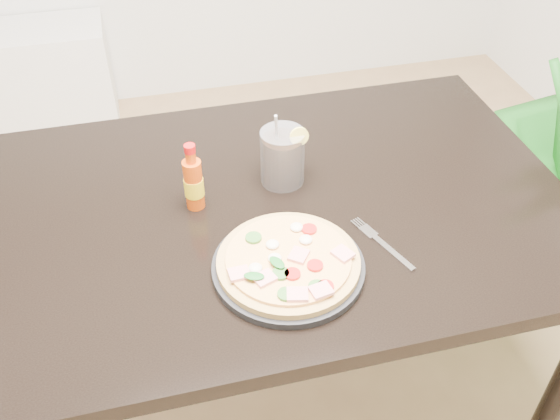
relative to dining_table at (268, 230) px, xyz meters
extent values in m
cube|color=black|center=(0.00, 0.00, 0.06)|extent=(1.40, 0.90, 0.04)
cylinder|color=black|center=(-0.64, 0.39, -0.31)|extent=(0.06, 0.06, 0.71)
cylinder|color=black|center=(0.64, 0.39, -0.31)|extent=(0.06, 0.06, 0.71)
cylinder|color=black|center=(-0.01, -0.22, 0.09)|extent=(0.31, 0.31, 0.02)
cylinder|color=tan|center=(-0.01, -0.22, 0.11)|extent=(0.29, 0.29, 0.01)
cylinder|color=#FABE6C|center=(-0.01, -0.22, 0.12)|extent=(0.25, 0.25, 0.01)
cube|color=pink|center=(0.03, -0.32, 0.12)|extent=(0.05, 0.04, 0.01)
cube|color=pink|center=(-0.11, -0.24, 0.12)|extent=(0.04, 0.04, 0.01)
cube|color=pink|center=(-0.02, -0.32, 0.12)|extent=(0.05, 0.04, 0.01)
cube|color=pink|center=(0.01, -0.22, 0.12)|extent=(0.05, 0.05, 0.01)
cube|color=pink|center=(0.10, -0.24, 0.12)|extent=(0.05, 0.05, 0.01)
cube|color=pink|center=(-0.07, -0.26, 0.12)|extent=(0.05, 0.05, 0.01)
cylinder|color=red|center=(-0.01, -0.26, 0.12)|extent=(0.03, 0.03, 0.01)
cylinder|color=red|center=(0.06, -0.15, 0.12)|extent=(0.03, 0.03, 0.01)
cylinder|color=red|center=(0.04, -0.31, 0.12)|extent=(0.03, 0.03, 0.01)
cylinder|color=red|center=(0.04, -0.25, 0.12)|extent=(0.03, 0.03, 0.01)
cylinder|color=#357125|center=(0.02, -0.31, 0.12)|extent=(0.03, 0.03, 0.01)
cylinder|color=#357125|center=(-0.06, -0.15, 0.12)|extent=(0.03, 0.03, 0.01)
cylinder|color=#357125|center=(-0.04, -0.31, 0.12)|extent=(0.03, 0.03, 0.01)
cylinder|color=#357125|center=(-0.03, -0.26, 0.12)|extent=(0.03, 0.03, 0.01)
ellipsoid|color=silver|center=(0.03, -0.14, 0.12)|extent=(0.03, 0.03, 0.01)
ellipsoid|color=silver|center=(-0.03, -0.22, 0.12)|extent=(0.03, 0.03, 0.01)
ellipsoid|color=silver|center=(0.04, -0.18, 0.12)|extent=(0.03, 0.03, 0.01)
ellipsoid|color=silver|center=(-0.08, -0.23, 0.12)|extent=(0.03, 0.03, 0.01)
ellipsoid|color=silver|center=(-0.03, -0.18, 0.12)|extent=(0.03, 0.03, 0.01)
ellipsoid|color=#17631D|center=(-0.09, -0.26, 0.13)|extent=(0.05, 0.03, 0.00)
ellipsoid|color=#17631D|center=(-0.03, -0.23, 0.13)|extent=(0.04, 0.05, 0.00)
cylinder|color=#C7450B|center=(-0.16, 0.03, 0.14)|extent=(0.05, 0.05, 0.12)
cylinder|color=yellow|center=(-0.16, 0.03, 0.14)|extent=(0.04, 0.04, 0.04)
cylinder|color=#C7450B|center=(-0.16, 0.03, 0.22)|extent=(0.02, 0.02, 0.03)
cylinder|color=red|center=(-0.16, 0.03, 0.24)|extent=(0.02, 0.02, 0.02)
cylinder|color=black|center=(0.06, 0.08, 0.14)|extent=(0.09, 0.09, 0.12)
cylinder|color=silver|center=(0.06, 0.08, 0.15)|extent=(0.10, 0.10, 0.14)
cylinder|color=#F2E059|center=(0.09, 0.06, 0.22)|extent=(0.04, 0.01, 0.04)
cylinder|color=#B2B2B7|center=(0.05, 0.09, 0.19)|extent=(0.03, 0.06, 0.17)
cube|color=silver|center=(0.22, -0.22, 0.09)|extent=(0.05, 0.12, 0.00)
cube|color=silver|center=(0.19, -0.15, 0.09)|extent=(0.04, 0.05, 0.00)
cube|color=silver|center=(0.17, -0.12, 0.09)|extent=(0.01, 0.03, 0.00)
cube|color=silver|center=(0.18, -0.12, 0.09)|extent=(0.01, 0.03, 0.00)
cube|color=silver|center=(0.18, -0.12, 0.09)|extent=(0.01, 0.03, 0.00)
cube|color=silver|center=(0.19, -0.12, 0.09)|extent=(0.01, 0.03, 0.00)
cylinder|color=brown|center=(1.15, 0.28, -0.56)|extent=(0.28, 0.28, 0.22)
camera|label=1|loc=(-0.24, -1.07, 1.00)|focal=40.00mm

